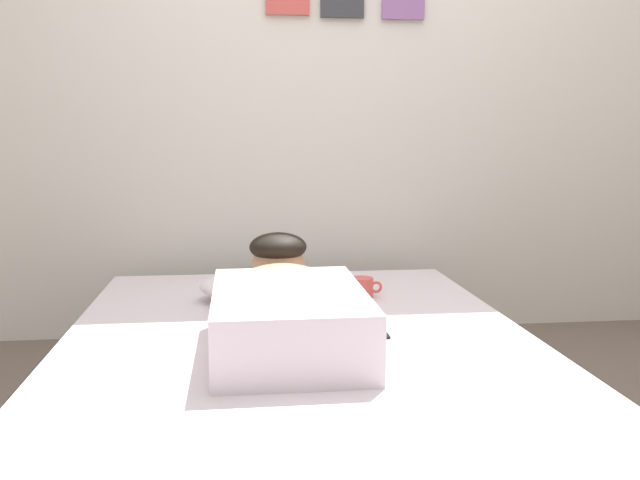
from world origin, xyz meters
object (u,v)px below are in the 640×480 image
bed (300,389)px  coffee_cup (362,288)px  cell_phone (375,332)px  pillow (270,285)px  person_lying (285,303)px

bed → coffee_cup: size_ratio=16.58×
coffee_cup → cell_phone: (-0.05, -0.48, -0.03)m
pillow → cell_phone: bearing=-57.9°
person_lying → coffee_cup: bearing=56.7°
cell_phone → coffee_cup: bearing=84.6°
bed → person_lying: bearing=173.9°
pillow → cell_phone: pillow is taller
person_lying → cell_phone: 0.30m
bed → person_lying: size_ratio=2.25×
pillow → coffee_cup: (0.35, -0.00, -0.02)m
coffee_cup → cell_phone: 0.48m
cell_phone → pillow: bearing=122.1°
pillow → person_lying: size_ratio=0.57×
pillow → coffee_cup: bearing=-0.1°
bed → pillow: size_ratio=3.99×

